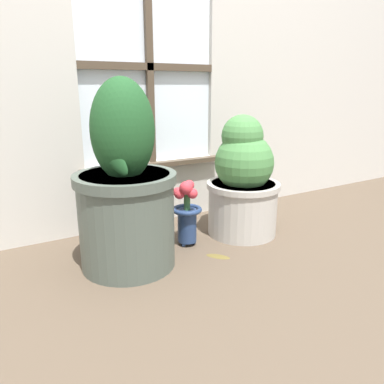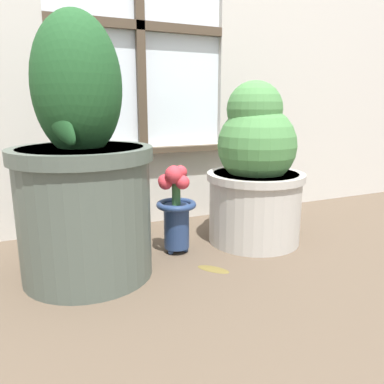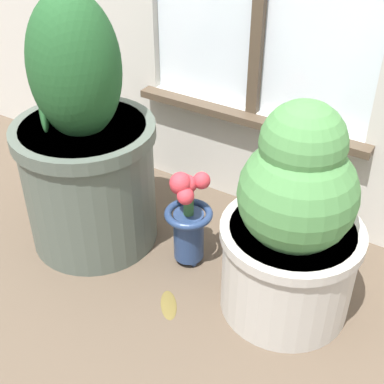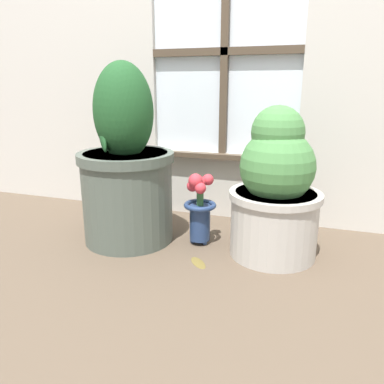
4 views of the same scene
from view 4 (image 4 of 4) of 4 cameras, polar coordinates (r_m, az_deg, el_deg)
name	(u,v)px [view 4 (image 4 of 4)]	position (r m, az deg, el deg)	size (l,w,h in m)	color
ground_plane	(184,264)	(1.49, -1.29, -10.87)	(10.00, 10.00, 0.00)	brown
potted_plant_left	(126,171)	(1.64, -9.96, 3.11)	(0.41, 0.41, 0.77)	#4C564C
potted_plant_right	(275,191)	(1.51, 12.60, 0.15)	(0.37, 0.37, 0.60)	#B7B2A8
flower_vase	(199,207)	(1.61, 1.12, -2.29)	(0.14, 0.14, 0.32)	navy
fallen_leaf	(198,262)	(1.49, 0.96, -10.61)	(0.10, 0.11, 0.01)	brown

